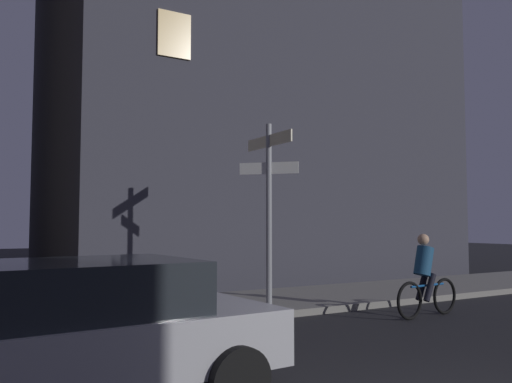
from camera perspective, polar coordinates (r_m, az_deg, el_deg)
The scene contains 5 objects.
sidewalk_kerb at distance 11.01m, azimuth -7.39°, elevation -12.58°, with size 40.00×3.13×0.14m, color gray.
signpost at distance 10.63m, azimuth 1.41°, elevation -0.60°, with size 0.89×1.66×3.71m.
car_near_right at distance 5.49m, azimuth -19.13°, elevation -14.17°, with size 4.18×2.19×1.44m.
cyclist at distance 10.80m, azimuth 17.99°, elevation -8.98°, with size 1.82×0.36×1.61m.
building_right_block at distance 20.48m, azimuth -1.14°, elevation 15.64°, with size 13.69×8.75×17.09m.
Camera 1 is at (-4.26, -2.98, 1.79)m, focal length 36.72 mm.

